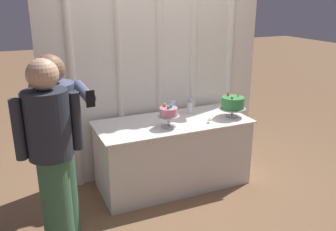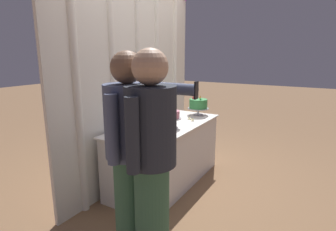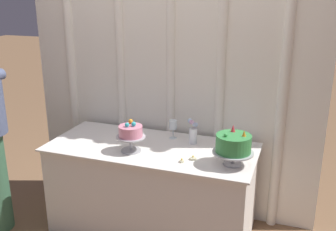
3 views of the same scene
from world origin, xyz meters
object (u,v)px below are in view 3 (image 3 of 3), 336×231
(tealight_far_left, at_px, (182,161))
(cake_table, at_px, (152,188))
(cake_display_nearright, at_px, (233,145))
(flower_vase, at_px, (193,132))
(tealight_near_left, at_px, (193,158))
(wine_glass, at_px, (173,125))
(cake_display_nearleft, at_px, (131,133))

(tealight_far_left, bearing_deg, cake_table, 147.15)
(cake_display_nearright, bearing_deg, flower_vase, 141.95)
(flower_vase, relative_size, tealight_near_left, 4.18)
(wine_glass, xyz_separation_m, tealight_far_left, (0.22, -0.44, -0.11))
(cake_display_nearleft, height_order, wine_glass, cake_display_nearleft)
(cake_table, height_order, tealight_far_left, tealight_far_left)
(cake_display_nearright, bearing_deg, cake_table, 169.70)
(cake_display_nearright, bearing_deg, cake_display_nearleft, -178.55)
(wine_glass, height_order, tealight_far_left, wine_glass)
(tealight_near_left, bearing_deg, tealight_far_left, -130.67)
(wine_glass, distance_m, tealight_far_left, 0.50)
(cake_table, bearing_deg, tealight_far_left, -32.85)
(wine_glass, bearing_deg, cake_display_nearright, -31.69)
(wine_glass, xyz_separation_m, tealight_near_left, (0.28, -0.37, -0.11))
(cake_display_nearright, distance_m, tealight_near_left, 0.33)
(cake_display_nearright, bearing_deg, wine_glass, 148.31)
(cake_display_nearright, distance_m, flower_vase, 0.49)
(tealight_far_left, bearing_deg, cake_display_nearright, 13.45)
(cake_table, xyz_separation_m, wine_glass, (0.11, 0.23, 0.50))
(wine_glass, height_order, flower_vase, flower_vase)
(cake_table, bearing_deg, cake_display_nearright, -10.30)
(cake_table, height_order, wine_glass, wine_glass)
(tealight_near_left, bearing_deg, cake_display_nearleft, -178.96)
(cake_display_nearleft, bearing_deg, flower_vase, 38.16)
(cake_table, distance_m, wine_glass, 0.56)
(cake_display_nearleft, xyz_separation_m, flower_vase, (0.41, 0.32, -0.05))
(cake_table, xyz_separation_m, flower_vase, (0.30, 0.18, 0.48))
(cake_display_nearright, height_order, tealight_far_left, cake_display_nearright)
(tealight_far_left, bearing_deg, tealight_near_left, 49.33)
(flower_vase, bearing_deg, cake_table, -148.90)
(cake_table, bearing_deg, flower_vase, 31.10)
(tealight_near_left, bearing_deg, wine_glass, 127.61)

